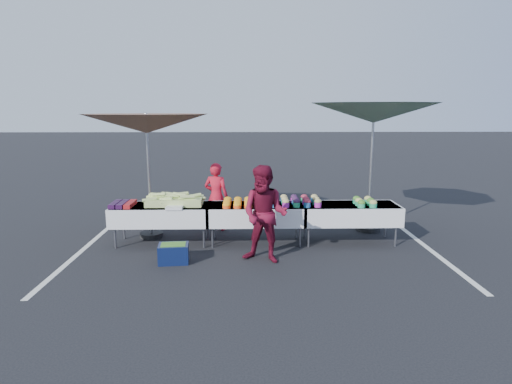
{
  "coord_description": "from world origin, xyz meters",
  "views": [
    {
      "loc": [
        -0.17,
        -7.96,
        2.56
      ],
      "look_at": [
        0.0,
        0.0,
        1.0
      ],
      "focal_mm": 30.0,
      "sensor_mm": 36.0,
      "label": 1
    }
  ],
  "objects_px": {
    "table_left": "(162,214)",
    "customer": "(265,214)",
    "vendor": "(216,197)",
    "umbrella_right": "(374,114)",
    "table_center": "(256,213)",
    "umbrella_left": "(146,125)",
    "storage_bin": "(174,253)",
    "table_right": "(349,213)"
  },
  "relations": [
    {
      "from": "table_left",
      "to": "customer",
      "type": "xyz_separation_m",
      "value": [
        1.93,
        -1.04,
        0.24
      ]
    },
    {
      "from": "vendor",
      "to": "umbrella_right",
      "type": "distance_m",
      "value": 3.67
    },
    {
      "from": "table_center",
      "to": "table_left",
      "type": "bearing_deg",
      "value": 180.0
    },
    {
      "from": "umbrella_left",
      "to": "umbrella_right",
      "type": "xyz_separation_m",
      "value": [
        4.52,
        0.36,
        0.2
      ]
    },
    {
      "from": "table_center",
      "to": "umbrella_left",
      "type": "xyz_separation_m",
      "value": [
        -2.11,
        0.44,
        1.67
      ]
    },
    {
      "from": "vendor",
      "to": "umbrella_left",
      "type": "distance_m",
      "value": 2.06
    },
    {
      "from": "customer",
      "to": "storage_bin",
      "type": "distance_m",
      "value": 1.67
    },
    {
      "from": "table_center",
      "to": "storage_bin",
      "type": "distance_m",
      "value": 1.82
    },
    {
      "from": "table_left",
      "to": "table_right",
      "type": "bearing_deg",
      "value": 0.0
    },
    {
      "from": "table_center",
      "to": "customer",
      "type": "xyz_separation_m",
      "value": [
        0.13,
        -1.04,
        0.24
      ]
    },
    {
      "from": "customer",
      "to": "table_right",
      "type": "bearing_deg",
      "value": 52.26
    },
    {
      "from": "customer",
      "to": "storage_bin",
      "type": "height_order",
      "value": "customer"
    },
    {
      "from": "table_right",
      "to": "customer",
      "type": "distance_m",
      "value": 1.99
    },
    {
      "from": "umbrella_right",
      "to": "table_right",
      "type": "bearing_deg",
      "value": -127.35
    },
    {
      "from": "table_left",
      "to": "umbrella_left",
      "type": "height_order",
      "value": "umbrella_left"
    },
    {
      "from": "table_left",
      "to": "umbrella_right",
      "type": "height_order",
      "value": "umbrella_right"
    },
    {
      "from": "table_right",
      "to": "customer",
      "type": "bearing_deg",
      "value": -148.18
    },
    {
      "from": "table_left",
      "to": "table_center",
      "type": "relative_size",
      "value": 1.0
    },
    {
      "from": "vendor",
      "to": "umbrella_right",
      "type": "relative_size",
      "value": 0.49
    },
    {
      "from": "customer",
      "to": "umbrella_right",
      "type": "distance_m",
      "value": 3.35
    },
    {
      "from": "table_right",
      "to": "vendor",
      "type": "xyz_separation_m",
      "value": [
        -2.62,
        0.94,
        0.14
      ]
    },
    {
      "from": "umbrella_left",
      "to": "umbrella_right",
      "type": "height_order",
      "value": "umbrella_right"
    },
    {
      "from": "customer",
      "to": "storage_bin",
      "type": "xyz_separation_m",
      "value": [
        -1.54,
        -0.03,
        -0.65
      ]
    },
    {
      "from": "table_right",
      "to": "umbrella_right",
      "type": "distance_m",
      "value": 2.12
    },
    {
      "from": "vendor",
      "to": "storage_bin",
      "type": "bearing_deg",
      "value": 91.02
    },
    {
      "from": "vendor",
      "to": "table_right",
      "type": "bearing_deg",
      "value": 177.73
    },
    {
      "from": "umbrella_left",
      "to": "storage_bin",
      "type": "xyz_separation_m",
      "value": [
        0.7,
        -1.51,
        -2.08
      ]
    },
    {
      "from": "table_left",
      "to": "vendor",
      "type": "height_order",
      "value": "vendor"
    },
    {
      "from": "table_center",
      "to": "table_right",
      "type": "distance_m",
      "value": 1.8
    },
    {
      "from": "table_left",
      "to": "table_right",
      "type": "height_order",
      "value": "same"
    },
    {
      "from": "customer",
      "to": "storage_bin",
      "type": "relative_size",
      "value": 3.11
    },
    {
      "from": "customer",
      "to": "umbrella_left",
      "type": "height_order",
      "value": "umbrella_left"
    },
    {
      "from": "customer",
      "to": "umbrella_right",
      "type": "height_order",
      "value": "umbrella_right"
    },
    {
      "from": "table_right",
      "to": "vendor",
      "type": "distance_m",
      "value": 2.79
    },
    {
      "from": "umbrella_left",
      "to": "vendor",
      "type": "bearing_deg",
      "value": 21.06
    },
    {
      "from": "storage_bin",
      "to": "table_left",
      "type": "bearing_deg",
      "value": 104.71
    },
    {
      "from": "storage_bin",
      "to": "umbrella_left",
      "type": "bearing_deg",
      "value": 109.69
    },
    {
      "from": "umbrella_left",
      "to": "storage_bin",
      "type": "bearing_deg",
      "value": -65.08
    },
    {
      "from": "table_left",
      "to": "table_center",
      "type": "height_order",
      "value": "same"
    },
    {
      "from": "umbrella_right",
      "to": "customer",
      "type": "bearing_deg",
      "value": -141.18
    },
    {
      "from": "table_left",
      "to": "storage_bin",
      "type": "height_order",
      "value": "table_left"
    },
    {
      "from": "table_right",
      "to": "umbrella_right",
      "type": "relative_size",
      "value": 0.64
    }
  ]
}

